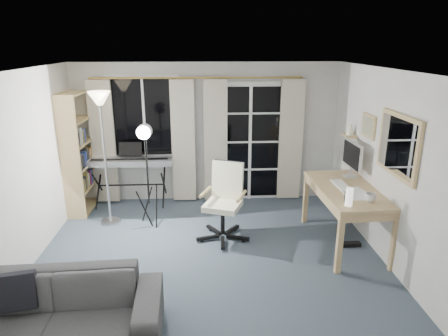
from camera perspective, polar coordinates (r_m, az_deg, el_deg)
The scene contains 17 objects.
floor at distance 5.49m, azimuth -2.11°, elevation -12.14°, with size 4.50×4.00×0.02m, color #323D49.
window at distance 6.92m, azimuth -11.32°, elevation 7.17°, with size 1.20×0.08×1.40m.
french_door at distance 6.99m, azimuth 3.69°, elevation 3.59°, with size 1.32×0.09×2.11m.
curtains at distance 6.84m, azimuth -3.63°, elevation 3.88°, with size 3.60×0.07×2.13m.
bookshelf at distance 6.94m, azimuth -20.27°, elevation 1.65°, with size 0.33×0.92×1.97m.
torchiere_lamp at distance 6.09m, azimuth -17.12°, elevation 6.69°, with size 0.41×0.41×2.04m.
keyboard_piano at distance 6.86m, azimuth -13.28°, elevation 0.76°, with size 1.42×0.69×1.03m.
studio_light at distance 5.87m, azimuth -11.21°, elevation 3.39°, with size 0.29×0.32×1.63m.
office_chair at distance 5.69m, azimuth 0.21°, elevation -3.72°, with size 0.76×0.77×1.09m.
desk at distance 5.67m, azimuth 17.15°, elevation -3.69°, with size 0.82×1.57×0.83m.
monitor at distance 6.01m, azimuth 17.85°, elevation 1.62°, with size 0.20×0.60×0.52m.
desk_clutter at distance 5.47m, azimuth 17.28°, elevation -5.38°, with size 0.47×0.95×1.05m.
mug at distance 5.22m, azimuth 20.17°, elevation -3.86°, with size 0.14×0.11×0.14m, color silver.
wall_mirror at distance 5.10m, azimuth 23.60°, elevation 2.96°, with size 0.04×0.94×0.74m.
framed_print at distance 5.89m, azimuth 19.95°, elevation 5.67°, with size 0.03×0.42×0.32m.
wall_shelf at distance 6.36m, azimuth 17.51°, elevation 4.94°, with size 0.16×0.30×0.18m.
sofa at distance 4.22m, azimuth -23.98°, elevation -17.16°, with size 2.10×0.70×0.81m.
Camera 1 is at (-0.05, -4.77, 2.70)m, focal length 32.00 mm.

